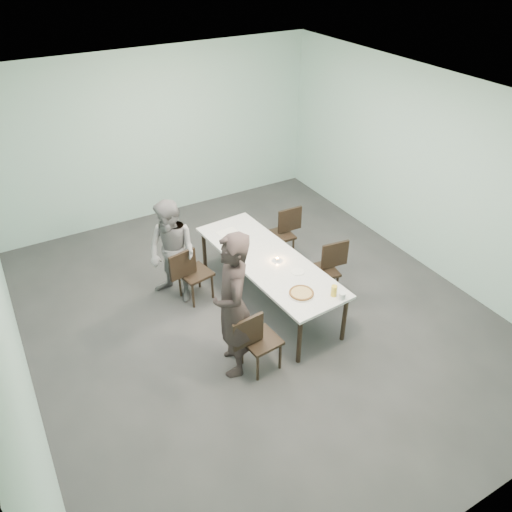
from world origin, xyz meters
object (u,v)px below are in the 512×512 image
chair_near_left (256,339)px  chair_near_right (327,266)px  water_tumbler (342,296)px  table (268,262)px  amber_tumbler (239,240)px  tealight (277,259)px  chair_far_left (190,271)px  side_plate (298,272)px  diner_far (172,253)px  diner_near (233,306)px  pizza (301,293)px  chair_far_right (284,230)px  beer_glass (334,291)px

chair_near_left → chair_near_right: (1.66, 0.80, 0.00)m
chair_near_right → water_tumbler: 1.11m
table → amber_tumbler: (-0.16, 0.57, 0.10)m
tealight → chair_far_left: bearing=146.0°
table → side_plate: side_plate is taller
chair_near_left → diner_far: bearing=94.0°
diner_near → diner_far: diner_near is taller
diner_near → amber_tumbler: size_ratio=23.98×
diner_far → amber_tumbler: diner_far is taller
pizza → amber_tumbler: 1.47m
pizza → side_plate: (0.23, 0.42, -0.01)m
diner_far → side_plate: size_ratio=8.74×
chair_far_right → diner_far: diner_far is taller
tealight → amber_tumbler: size_ratio=0.70×
table → pizza: (-0.04, -0.89, 0.08)m
chair_far_left → amber_tumbler: (0.78, -0.02, 0.29)m
diner_far → pizza: (1.08, -1.65, -0.02)m
pizza → beer_glass: (0.34, -0.22, 0.06)m
chair_far_right → water_tumbler: bearing=79.3°
tealight → side_plate: bearing=-75.5°
chair_near_right → water_tumbler: bearing=69.9°
amber_tumbler → pizza: bearing=-85.4°
diner_near → tealight: (1.10, 0.79, -0.19)m
side_plate → beer_glass: size_ratio=1.20×
chair_near_right → diner_far: (-1.96, 1.03, 0.29)m
chair_near_left → beer_glass: bearing=-7.3°
water_tumbler → amber_tumbler: (-0.50, 1.79, -0.01)m
beer_glass → chair_far_left: bearing=125.9°
chair_near_left → chair_near_right: same height
pizza → water_tumbler: size_ratio=3.78×
diner_near → amber_tumbler: bearing=168.8°
side_plate → diner_near: bearing=-160.4°
pizza → side_plate: bearing=61.9°
diner_far → beer_glass: size_ratio=10.49×
table → chair_near_right: chair_near_right is taller
beer_glass → water_tumbler: 0.12m
table → chair_far_left: size_ratio=3.05×
amber_tumbler → chair_far_left: bearing=178.6°
diner_far → pizza: diner_far is taller
diner_far → amber_tumbler: bearing=50.5°
table → chair_far_left: bearing=147.9°
diner_near → table: bearing=150.4°
side_plate → tealight: bearing=104.5°
diner_far → water_tumbler: (1.46, -1.98, 0.01)m
side_plate → chair_near_right: bearing=16.3°
beer_glass → water_tumbler: beer_glass is taller
chair_far_left → chair_near_left: bearing=-96.1°
water_tumbler → table: bearing=105.7°
chair_near_right → diner_near: 2.01m
diner_near → amber_tumbler: diner_near is taller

